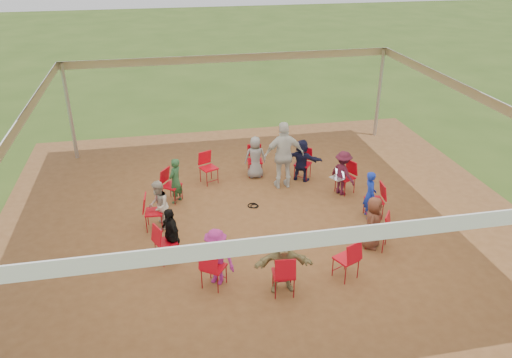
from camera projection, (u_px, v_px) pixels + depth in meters
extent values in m
plane|color=#334B17|center=(266.00, 222.00, 12.22)|extent=(80.00, 80.00, 0.00)
plane|color=brown|center=(266.00, 222.00, 12.22)|extent=(13.00, 13.00, 0.00)
cylinder|color=#B2B2B7|center=(70.00, 112.00, 15.06)|extent=(0.12, 0.12, 3.00)
cylinder|color=#B2B2B7|center=(379.00, 93.00, 16.84)|extent=(0.12, 0.12, 3.00)
plane|color=white|center=(267.00, 105.00, 10.89)|extent=(10.30, 10.30, 0.00)
cube|color=white|center=(354.00, 235.00, 6.42)|extent=(10.30, 0.03, 0.24)
cube|color=white|center=(231.00, 58.00, 15.47)|extent=(10.30, 0.03, 0.24)
cube|color=white|center=(18.00, 126.00, 10.03)|extent=(0.03, 10.30, 0.24)
cube|color=white|center=(478.00, 96.00, 11.86)|extent=(0.03, 10.30, 0.24)
imported|color=#451324|center=(343.00, 173.00, 13.29)|extent=(0.69, 0.89, 1.23)
imported|color=#171A3B|center=(302.00, 160.00, 14.04)|extent=(1.18, 1.01, 1.23)
imported|color=gray|center=(255.00, 157.00, 14.22)|extent=(0.63, 0.39, 1.23)
imported|color=#26532E|center=(175.00, 181.00, 12.87)|extent=(0.50, 0.54, 1.23)
imported|color=#B3AA9D|center=(158.00, 206.00, 11.70)|extent=(0.40, 0.63, 1.23)
imported|color=black|center=(171.00, 234.00, 10.60)|extent=(0.64, 0.81, 1.23)
imported|color=#982174|center=(216.00, 257.00, 9.85)|extent=(0.88, 0.78, 1.23)
imported|color=#9A8B59|center=(283.00, 263.00, 9.67)|extent=(1.18, 0.53, 1.23)
imported|color=brown|center=(373.00, 223.00, 11.01)|extent=(0.62, 0.68, 1.23)
imported|color=#142CAE|center=(370.00, 195.00, 12.19)|extent=(0.33, 0.47, 1.23)
imported|color=silver|center=(284.00, 155.00, 13.51)|extent=(1.11, 0.57, 1.90)
torus|color=black|center=(253.00, 205.00, 12.93)|extent=(0.35, 0.35, 0.03)
torus|color=black|center=(255.00, 206.00, 12.91)|extent=(0.28, 0.28, 0.03)
cube|color=#B7B7BC|center=(337.00, 178.00, 13.22)|extent=(0.36, 0.41, 0.02)
cube|color=#B7B7BC|center=(340.00, 173.00, 13.23)|extent=(0.21, 0.35, 0.22)
cube|color=#CCE0FF|center=(340.00, 173.00, 13.22)|extent=(0.18, 0.30, 0.19)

